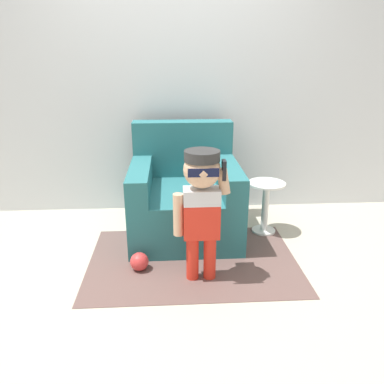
{
  "coord_description": "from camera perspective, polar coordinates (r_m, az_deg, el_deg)",
  "views": [
    {
      "loc": [
        -0.06,
        -2.86,
        1.51
      ],
      "look_at": [
        0.11,
        -0.16,
        0.53
      ],
      "focal_mm": 35.0,
      "sensor_mm": 36.0,
      "label": 1
    }
  ],
  "objects": [
    {
      "name": "rug",
      "position": [
        2.98,
        0.15,
        -10.3
      ],
      "size": [
        1.61,
        1.11,
        0.01
      ],
      "color": "brown",
      "rests_on": "ground_plane"
    },
    {
      "name": "ground_plane",
      "position": [
        3.23,
        -2.06,
        -7.84
      ],
      "size": [
        10.0,
        10.0,
        0.0
      ],
      "primitive_type": "plane",
      "color": "#BCB29E"
    },
    {
      "name": "side_table",
      "position": [
        3.38,
        11.13,
        -1.57
      ],
      "size": [
        0.32,
        0.32,
        0.47
      ],
      "color": "white",
      "rests_on": "ground_plane"
    },
    {
      "name": "armchair",
      "position": [
        3.34,
        -1.17,
        -0.66
      ],
      "size": [
        0.92,
        0.99,
        0.94
      ],
      "color": "#286B70",
      "rests_on": "ground_plane"
    },
    {
      "name": "person_child",
      "position": [
        2.49,
        1.44,
        -0.69
      ],
      "size": [
        0.39,
        0.29,
        0.94
      ],
      "color": "red",
      "rests_on": "ground_plane"
    },
    {
      "name": "toy_ball",
      "position": [
        2.86,
        -8.03,
        -10.46
      ],
      "size": [
        0.14,
        0.14,
        0.14
      ],
      "color": "#D13838",
      "rests_on": "ground_plane"
    },
    {
      "name": "wall_back",
      "position": [
        3.71,
        -2.69,
        16.77
      ],
      "size": [
        10.0,
        0.05,
        2.6
      ],
      "color": "silver",
      "rests_on": "ground_plane"
    }
  ]
}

